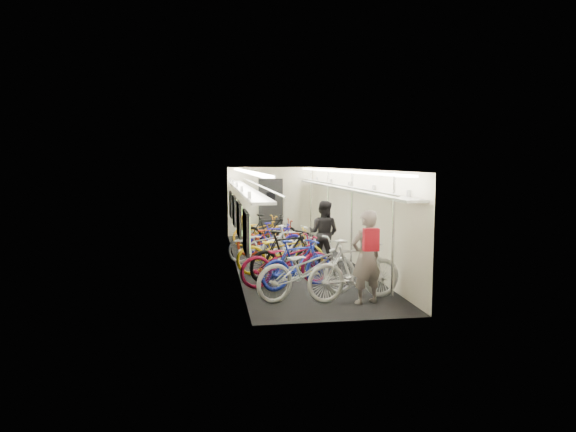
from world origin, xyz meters
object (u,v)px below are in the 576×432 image
object	(u,v)px
passenger_near	(366,257)
passenger_mid	(324,233)
bicycle_0	(308,269)
bicycle_1	(298,264)
backpack	(371,240)

from	to	relation	value
passenger_near	passenger_mid	distance (m)	3.53
bicycle_0	passenger_near	size ratio (longest dim) A/B	1.25
bicycle_1	passenger_mid	bearing A→B (deg)	-48.02
bicycle_0	passenger_mid	world-z (taller)	passenger_mid
backpack	passenger_near	bearing A→B (deg)	80.94
passenger_mid	passenger_near	bearing A→B (deg)	122.63
bicycle_0	bicycle_1	world-z (taller)	bicycle_0
passenger_mid	backpack	xyz separation A→B (m)	(-0.14, -4.19, 0.47)
passenger_near	backpack	xyz separation A→B (m)	(-0.13, -0.67, 0.42)
backpack	passenger_mid	bearing A→B (deg)	90.39
bicycle_0	passenger_near	xyz separation A→B (m)	(0.98, -0.51, 0.29)
bicycle_1	backpack	bearing A→B (deg)	-178.15
bicycle_0	backpack	bearing A→B (deg)	-164.07
bicycle_1	passenger_mid	world-z (taller)	passenger_mid
passenger_near	backpack	bearing A→B (deg)	61.33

